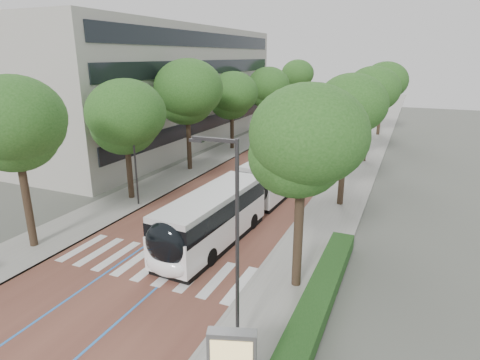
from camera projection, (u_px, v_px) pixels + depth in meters
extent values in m
plane|color=#51544C|center=(140.00, 273.00, 20.61)|extent=(160.00, 160.00, 0.00)
cube|color=brown|center=(317.00, 136.00, 55.68)|extent=(11.00, 140.00, 0.02)
cube|color=gray|center=(266.00, 132.00, 58.50)|extent=(4.00, 140.00, 0.12)
cube|color=gray|center=(373.00, 140.00, 52.82)|extent=(4.00, 140.00, 0.12)
cube|color=gray|center=(278.00, 133.00, 57.78)|extent=(0.20, 140.00, 0.14)
cube|color=gray|center=(358.00, 139.00, 53.54)|extent=(0.20, 140.00, 0.14)
cube|color=silver|center=(83.00, 247.00, 23.30)|extent=(0.55, 3.60, 0.01)
cube|color=silver|center=(100.00, 251.00, 22.82)|extent=(0.55, 3.60, 0.01)
cube|color=silver|center=(117.00, 256.00, 22.35)|extent=(0.55, 3.60, 0.01)
cube|color=silver|center=(135.00, 260.00, 21.88)|extent=(0.55, 3.60, 0.01)
cube|color=silver|center=(155.00, 264.00, 21.40)|extent=(0.55, 3.60, 0.01)
cube|color=silver|center=(175.00, 269.00, 20.93)|extent=(0.55, 3.60, 0.01)
cube|color=silver|center=(196.00, 274.00, 20.46)|extent=(0.55, 3.60, 0.01)
cube|color=silver|center=(217.00, 279.00, 19.99)|extent=(0.55, 3.60, 0.01)
cube|color=silver|center=(240.00, 285.00, 19.51)|extent=(0.55, 3.60, 0.01)
cube|color=blue|center=(306.00, 135.00, 56.28)|extent=(0.12, 126.00, 0.01)
cube|color=blue|center=(328.00, 137.00, 55.07)|extent=(0.12, 126.00, 0.01)
cube|color=#ABA79E|center=(145.00, 86.00, 50.46)|extent=(18.00, 40.00, 14.00)
cube|color=black|center=(210.00, 122.00, 48.22)|extent=(0.12, 38.00, 1.60)
cube|color=black|center=(209.00, 95.00, 47.27)|extent=(0.12, 38.00, 1.60)
cube|color=black|center=(208.00, 67.00, 46.32)|extent=(0.12, 38.00, 1.60)
cube|color=black|center=(208.00, 40.00, 45.43)|extent=(0.12, 38.00, 1.60)
cube|color=#183D15|center=(315.00, 306.00, 17.01)|extent=(1.20, 14.00, 0.80)
cylinder|color=#303032|center=(237.00, 250.00, 14.18)|extent=(0.14, 0.14, 8.00)
cube|color=#303032|center=(215.00, 140.00, 13.33)|extent=(1.70, 0.12, 0.12)
cube|color=#303032|center=(197.00, 140.00, 13.62)|extent=(0.50, 0.20, 0.10)
cylinder|color=#303032|center=(349.00, 132.00, 36.10)|extent=(0.14, 0.14, 8.00)
cube|color=#303032|center=(343.00, 87.00, 35.25)|extent=(1.70, 0.12, 0.12)
cube|color=#303032|center=(335.00, 88.00, 35.53)|extent=(0.50, 0.20, 0.10)
cylinder|color=#303032|center=(134.00, 152.00, 28.71)|extent=(0.14, 0.14, 8.00)
cylinder|color=black|center=(28.00, 207.00, 22.71)|extent=(0.44, 0.44, 4.94)
ellipsoid|color=#204E19|center=(15.00, 129.00, 21.38)|extent=(5.32, 5.32, 4.52)
cylinder|color=black|center=(130.00, 172.00, 30.69)|extent=(0.44, 0.44, 4.34)
ellipsoid|color=#204E19|center=(125.00, 121.00, 29.52)|extent=(5.79, 5.79, 4.93)
cylinder|color=black|center=(189.00, 144.00, 38.47)|extent=(0.44, 0.44, 5.12)
ellipsoid|color=#204E19|center=(187.00, 95.00, 37.09)|extent=(6.35, 6.35, 5.40)
cylinder|color=black|center=(232.00, 131.00, 47.36)|extent=(0.44, 0.44, 4.29)
ellipsoid|color=#204E19|center=(232.00, 98.00, 46.20)|extent=(5.66, 5.66, 4.81)
cylinder|color=black|center=(266.00, 117.00, 57.87)|extent=(0.44, 0.44, 4.37)
ellipsoid|color=#204E19|center=(267.00, 89.00, 56.69)|extent=(5.89, 5.89, 5.01)
cylinder|color=black|center=(295.00, 104.00, 70.92)|extent=(0.44, 0.44, 5.06)
ellipsoid|color=#204E19|center=(296.00, 77.00, 69.55)|extent=(5.56, 5.56, 4.72)
cylinder|color=black|center=(298.00, 240.00, 18.72)|extent=(0.44, 0.44, 4.91)
ellipsoid|color=#204E19|center=(302.00, 147.00, 17.40)|extent=(5.12, 5.12, 4.35)
cylinder|color=black|center=(342.00, 174.00, 29.24)|extent=(0.44, 0.44, 4.92)
ellipsoid|color=#204E19|center=(347.00, 112.00, 27.91)|extent=(4.90, 4.90, 4.17)
cylinder|color=black|center=(365.00, 139.00, 41.52)|extent=(0.44, 0.44, 4.90)
ellipsoid|color=#204E19|center=(370.00, 95.00, 40.20)|extent=(5.34, 5.34, 4.53)
cylinder|color=black|center=(379.00, 118.00, 55.55)|extent=(0.44, 0.44, 4.88)
ellipsoid|color=#204E19|center=(383.00, 85.00, 54.23)|extent=(5.93, 5.93, 5.04)
cylinder|color=black|center=(250.00, 191.00, 27.65)|extent=(2.34, 1.02, 2.30)
cube|color=white|center=(213.00, 224.00, 23.42)|extent=(3.00, 9.48, 1.82)
cube|color=black|center=(213.00, 206.00, 23.08)|extent=(3.03, 9.30, 0.97)
cube|color=#BDBDC0|center=(212.00, 196.00, 22.89)|extent=(2.94, 9.29, 0.31)
cube|color=black|center=(213.00, 241.00, 23.74)|extent=(2.93, 9.10, 0.35)
cube|color=white|center=(273.00, 181.00, 31.50)|extent=(2.91, 7.86, 1.82)
cube|color=black|center=(274.00, 167.00, 31.16)|extent=(2.94, 7.71, 0.97)
cube|color=#BDBDC0|center=(274.00, 159.00, 30.97)|extent=(2.85, 7.71, 0.31)
cube|color=black|center=(273.00, 194.00, 31.82)|extent=(2.84, 7.55, 0.35)
ellipsoid|color=black|center=(166.00, 244.00, 19.32)|extent=(2.41, 1.22, 2.28)
ellipsoid|color=white|center=(166.00, 266.00, 19.62)|extent=(2.40, 1.12, 1.14)
cylinder|color=black|center=(175.00, 248.00, 22.17)|extent=(0.35, 1.01, 1.00)
cylinder|color=black|center=(210.00, 257.00, 21.21)|extent=(0.35, 1.01, 1.00)
cylinder|color=black|center=(268.00, 183.00, 33.63)|extent=(0.35, 1.01, 1.00)
cylinder|color=black|center=(294.00, 186.00, 32.67)|extent=(0.35, 1.01, 1.00)
cylinder|color=black|center=(222.00, 215.00, 26.76)|extent=(0.35, 1.01, 1.00)
cylinder|color=black|center=(253.00, 221.00, 25.80)|extent=(0.35, 1.01, 1.00)
cube|color=white|center=(303.00, 150.00, 41.64)|extent=(2.57, 12.01, 1.82)
cube|color=black|center=(304.00, 140.00, 41.30)|extent=(2.61, 11.77, 0.97)
cube|color=#BDBDC0|center=(304.00, 134.00, 41.11)|extent=(2.52, 11.77, 0.31)
cube|color=black|center=(303.00, 161.00, 41.96)|extent=(2.51, 11.53, 0.35)
ellipsoid|color=black|center=(288.00, 156.00, 36.28)|extent=(2.36, 1.11, 2.28)
ellipsoid|color=white|center=(287.00, 168.00, 36.57)|extent=(2.36, 1.01, 1.14)
cylinder|color=black|center=(282.00, 165.00, 39.12)|extent=(0.31, 1.00, 1.00)
cylinder|color=black|center=(305.00, 167.00, 38.28)|extent=(0.31, 1.00, 1.00)
cylinder|color=black|center=(302.00, 149.00, 45.63)|extent=(0.31, 1.00, 1.00)
cylinder|color=black|center=(321.00, 151.00, 44.78)|extent=(0.31, 1.00, 1.00)
cube|color=white|center=(326.00, 131.00, 52.57)|extent=(2.96, 12.09, 1.82)
cube|color=black|center=(327.00, 122.00, 52.23)|extent=(2.99, 11.85, 0.97)
cube|color=#BDBDC0|center=(327.00, 117.00, 52.04)|extent=(2.90, 11.85, 0.31)
cube|color=black|center=(326.00, 139.00, 52.90)|extent=(2.89, 11.61, 0.35)
ellipsoid|color=black|center=(315.00, 133.00, 47.31)|extent=(2.39, 1.19, 2.28)
ellipsoid|color=white|center=(314.00, 142.00, 47.61)|extent=(2.39, 1.09, 1.14)
cylinder|color=black|center=(310.00, 141.00, 50.16)|extent=(0.34, 1.01, 1.00)
cylinder|color=black|center=(328.00, 142.00, 49.23)|extent=(0.34, 1.01, 1.00)
cylinder|color=black|center=(325.00, 131.00, 56.54)|extent=(0.34, 1.01, 1.00)
cylinder|color=black|center=(341.00, 132.00, 55.61)|extent=(0.34, 1.01, 1.00)
cube|color=white|center=(342.00, 117.00, 64.56)|extent=(2.94, 12.08, 1.82)
cube|color=black|center=(342.00, 110.00, 64.22)|extent=(2.97, 11.85, 0.97)
cube|color=#BDBDC0|center=(343.00, 106.00, 64.03)|extent=(2.88, 11.84, 0.31)
cube|color=black|center=(341.00, 124.00, 64.88)|extent=(2.87, 11.60, 0.35)
ellipsoid|color=black|center=(337.00, 117.00, 59.13)|extent=(2.39, 1.19, 2.28)
ellipsoid|color=white|center=(336.00, 125.00, 59.42)|extent=(2.39, 1.09, 1.14)
cylinder|color=black|center=(331.00, 125.00, 61.97)|extent=(0.34, 1.01, 1.00)
cylinder|color=black|center=(346.00, 125.00, 61.19)|extent=(0.34, 1.01, 1.00)
cylinder|color=black|center=(338.00, 118.00, 68.55)|extent=(0.34, 1.01, 1.00)
cylinder|color=black|center=(351.00, 119.00, 67.77)|extent=(0.34, 1.01, 1.00)
cube|color=white|center=(354.00, 107.00, 76.39)|extent=(3.29, 12.14, 1.82)
cube|color=black|center=(354.00, 101.00, 76.06)|extent=(3.31, 11.90, 0.97)
cube|color=#BDBDC0|center=(354.00, 98.00, 75.87)|extent=(3.22, 11.90, 0.31)
cube|color=black|center=(353.00, 113.00, 76.72)|extent=(3.21, 11.66, 0.35)
ellipsoid|color=black|center=(351.00, 107.00, 70.91)|extent=(2.42, 1.25, 2.28)
ellipsoid|color=white|center=(351.00, 113.00, 71.20)|extent=(2.41, 1.15, 1.14)
cylinder|color=black|center=(345.00, 114.00, 73.74)|extent=(0.37, 1.02, 1.00)
cylinder|color=black|center=(358.00, 114.00, 73.02)|extent=(0.37, 1.02, 1.00)
cylinder|color=black|center=(349.00, 109.00, 80.40)|extent=(0.37, 1.02, 1.00)
cylinder|color=black|center=(361.00, 109.00, 79.68)|extent=(0.37, 1.02, 1.00)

